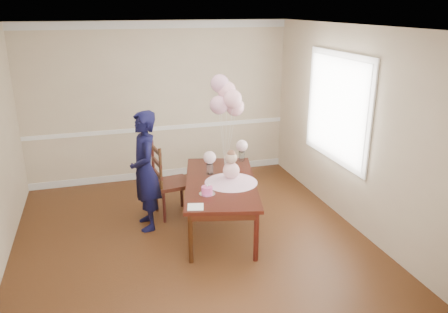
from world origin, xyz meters
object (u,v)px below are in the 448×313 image
birthday_cake (207,190)px  dining_chair_seat (173,183)px  woman (145,171)px  dining_table_top (221,183)px

birthday_cake → dining_chair_seat: 1.03m
birthday_cake → woman: (-0.68, 0.69, 0.07)m
dining_table_top → woman: woman is taller
dining_table_top → woman: bearing=175.1°
birthday_cake → woman: 0.97m
birthday_cake → woman: bearing=134.7°
dining_table_top → dining_chair_seat: bearing=146.8°
birthday_cake → woman: woman is taller
dining_table_top → birthday_cake: (-0.28, -0.36, 0.08)m
dining_table_top → woman: size_ratio=1.13×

